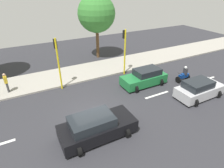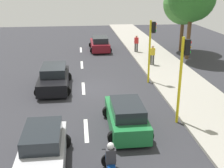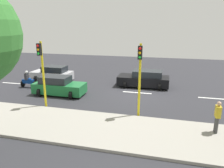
{
  "view_description": "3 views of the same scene",
  "coord_description": "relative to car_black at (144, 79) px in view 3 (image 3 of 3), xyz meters",
  "views": [
    {
      "loc": [
        -10.01,
        3.54,
        8.31
      ],
      "look_at": [
        1.28,
        -2.43,
        1.33
      ],
      "focal_mm": 30.12,
      "sensor_mm": 36.0,
      "label": 1
    },
    {
      "loc": [
        -0.19,
        -18.73,
        6.96
      ],
      "look_at": [
        1.6,
        -3.35,
        1.44
      ],
      "focal_mm": 46.11,
      "sensor_mm": 36.0,
      "label": 2
    },
    {
      "loc": [
        17.19,
        2.16,
        5.6
      ],
      "look_at": [
        1.21,
        -1.86,
        0.96
      ],
      "focal_mm": 34.72,
      "sensor_mm": 36.0,
      "label": 3
    }
  ],
  "objects": [
    {
      "name": "traffic_light_midblock",
      "position": [
        6.83,
        -6.02,
        2.22
      ],
      "size": [
        0.49,
        0.24,
        4.5
      ],
      "color": "yellow",
      "rests_on": "ground"
    },
    {
      "name": "motorcycle",
      "position": [
        2.78,
        -10.1,
        -0.07
      ],
      "size": [
        0.6,
        1.3,
        1.53
      ],
      "color": "black",
      "rests_on": "ground"
    },
    {
      "name": "car_silver",
      "position": [
        0.22,
        -9.07,
        -0.0
      ],
      "size": [
        2.14,
        4.0,
        1.52
      ],
      "color": "#B7B7BC",
      "rests_on": "ground"
    },
    {
      "name": "lane_stripe_mid",
      "position": [
        1.99,
        -0.35,
        -0.71
      ],
      "size": [
        0.2,
        2.4,
        0.01
      ],
      "primitive_type": "cube",
      "color": "white",
      "rests_on": "ground"
    },
    {
      "name": "lane_stripe_north",
      "position": [
        1.99,
        -6.35,
        -0.71
      ],
      "size": [
        0.2,
        2.4,
        0.01
      ],
      "primitive_type": "cube",
      "color": "white",
      "rests_on": "ground"
    },
    {
      "name": "car_black",
      "position": [
        0.0,
        0.0,
        0.0
      ],
      "size": [
        2.34,
        4.56,
        1.52
      ],
      "color": "black",
      "rests_on": "ground"
    },
    {
      "name": "lane_stripe_far_north",
      "position": [
        1.99,
        -12.35,
        -0.71
      ],
      "size": [
        0.2,
        2.4,
        0.01
      ],
      "primitive_type": "cube",
      "color": "white",
      "rests_on": "ground"
    },
    {
      "name": "lane_stripe_south",
      "position": [
        1.99,
        5.65,
        -0.71
      ],
      "size": [
        0.2,
        2.4,
        0.01
      ],
      "primitive_type": "cube",
      "color": "white",
      "rests_on": "ground"
    },
    {
      "name": "sidewalk",
      "position": [
        8.99,
        -0.35,
        -0.64
      ],
      "size": [
        4.0,
        60.0,
        0.15
      ],
      "primitive_type": "cube",
      "color": "#9E998E",
      "rests_on": "ground"
    },
    {
      "name": "pedestrian_near_signal",
      "position": [
        8.06,
        4.53,
        0.35
      ],
      "size": [
        0.4,
        0.24,
        1.69
      ],
      "color": "#3F3F3F",
      "rests_on": "sidewalk"
    },
    {
      "name": "traffic_light_corner",
      "position": [
        6.83,
        0.37,
        2.22
      ],
      "size": [
        0.49,
        0.24,
        4.5
      ],
      "color": "yellow",
      "rests_on": "ground"
    },
    {
      "name": "car_green",
      "position": [
        3.98,
        -6.47,
        -0.0
      ],
      "size": [
        2.14,
        4.12,
        1.52
      ],
      "color": "#1E7238",
      "rests_on": "ground"
    },
    {
      "name": "ground_plane",
      "position": [
        1.99,
        -0.35,
        -0.76
      ],
      "size": [
        40.0,
        60.0,
        0.1
      ],
      "primitive_type": "cube",
      "color": "#2D2D33"
    }
  ]
}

